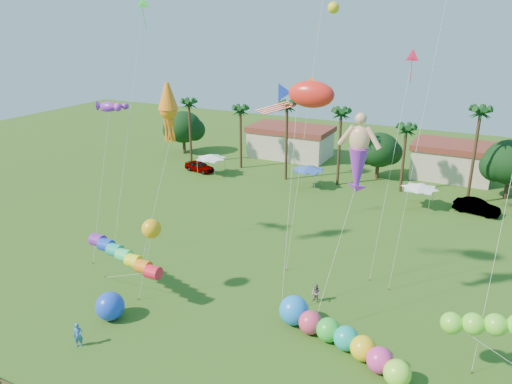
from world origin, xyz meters
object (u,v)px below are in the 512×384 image
at_px(car_a, 199,166).
at_px(spectator_a, 78,335).
at_px(car_b, 477,207).
at_px(spectator_b, 316,293).
at_px(blue_ball, 110,306).
at_px(caterpillar_inflatable, 336,335).

xyz_separation_m(car_a, spectator_a, (14.43, -37.47, 0.11)).
bearing_deg(car_b, spectator_b, 170.29).
xyz_separation_m(spectator_a, blue_ball, (-0.34, 3.49, 0.17)).
bearing_deg(car_b, caterpillar_inflatable, 178.82).
xyz_separation_m(car_a, blue_ball, (14.09, -33.98, 0.28)).
relative_size(car_a, caterpillar_inflatable, 0.45).
xyz_separation_m(spectator_b, caterpillar_inflatable, (3.15, -4.58, 0.13)).
bearing_deg(blue_ball, car_a, 112.52).
xyz_separation_m(car_a, car_b, (36.65, 0.50, 0.03)).
bearing_deg(spectator_b, car_a, 161.40).
xyz_separation_m(car_b, blue_ball, (-22.56, -34.48, 0.25)).
distance_m(car_b, spectator_a, 43.99).
xyz_separation_m(car_a, caterpillar_inflatable, (29.99, -29.68, 0.12)).
bearing_deg(blue_ball, car_b, 56.80).
relative_size(car_b, blue_ball, 2.33).
bearing_deg(spectator_a, car_b, 24.82).
distance_m(car_b, caterpillar_inflatable, 30.90).
relative_size(spectator_a, caterpillar_inflatable, 0.17).
xyz_separation_m(spectator_a, caterpillar_inflatable, (15.56, 7.79, 0.02)).
height_order(car_a, car_b, car_b).
height_order(car_a, spectator_a, spectator_a).
height_order(spectator_a, blue_ball, blue_ball).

